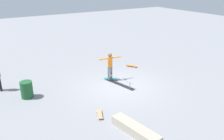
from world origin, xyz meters
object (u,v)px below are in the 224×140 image
at_px(skater_main, 110,65).
at_px(loose_skateboard_orange, 131,66).
at_px(skate_ledge, 135,130).
at_px(grind_rail, 119,82).
at_px(skateboard_main, 111,79).
at_px(loose_skateboard_natural, 100,114).
at_px(trash_bin, 27,90).

xyz_separation_m(skater_main, loose_skateboard_orange, (1.18, -2.45, -0.92)).
relative_size(skate_ledge, skater_main, 1.34).
xyz_separation_m(grind_rail, loose_skateboard_orange, (2.00, -2.33, -0.10)).
xyz_separation_m(skate_ledge, skateboard_main, (5.00, -1.92, -0.11)).
height_order(skate_ledge, loose_skateboard_natural, skate_ledge).
xyz_separation_m(skateboard_main, loose_skateboard_orange, (1.20, -2.42, 0.00)).
height_order(skater_main, skateboard_main, skater_main).
bearing_deg(skate_ledge, loose_skateboard_orange, -34.99).
bearing_deg(grind_rail, skate_ledge, 140.65).
distance_m(skate_ledge, loose_skateboard_natural, 1.98).
relative_size(skate_ledge, skateboard_main, 3.17).
distance_m(grind_rail, loose_skateboard_orange, 3.07).
relative_size(skateboard_main, loose_skateboard_natural, 0.89).
relative_size(skateboard_main, trash_bin, 0.82).
relative_size(grind_rail, loose_skateboard_orange, 2.79).
bearing_deg(trash_bin, skateboard_main, -94.36).
relative_size(skateboard_main, loose_skateboard_orange, 0.92).
relative_size(skater_main, skateboard_main, 2.37).
distance_m(grind_rail, trash_bin, 5.04).
xyz_separation_m(grind_rail, loose_skateboard_natural, (-2.29, 2.56, -0.10)).
relative_size(loose_skateboard_orange, loose_skateboard_natural, 0.96).
bearing_deg(skate_ledge, skateboard_main, -21.01).
distance_m(loose_skateboard_orange, trash_bin, 7.28).
height_order(grind_rail, skateboard_main, grind_rail).
height_order(skate_ledge, skateboard_main, skate_ledge).
bearing_deg(grind_rail, loose_skateboard_orange, -63.01).
height_order(loose_skateboard_orange, loose_skateboard_natural, same).
height_order(skate_ledge, loose_skateboard_orange, skate_ledge).
distance_m(skate_ledge, skateboard_main, 5.36).
bearing_deg(skate_ledge, trash_bin, 28.28).
bearing_deg(skateboard_main, loose_skateboard_natural, -85.27).
bearing_deg(loose_skateboard_natural, skate_ledge, -140.02).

